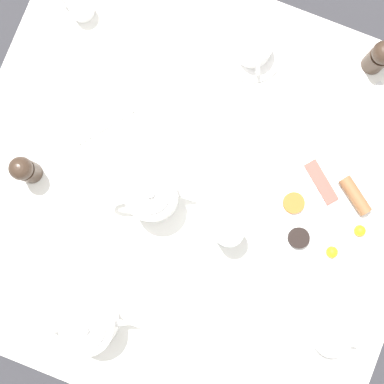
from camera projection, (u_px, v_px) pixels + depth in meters
name	position (u px, v px, depth m)	size (l,w,h in m)	color
ground_plane	(192.00, 209.00, 2.00)	(8.00, 8.00, 0.00)	#333338
table	(192.00, 195.00, 1.32)	(1.07, 1.01, 0.76)	white
breakfast_plate	(327.00, 217.00, 1.23)	(0.31, 0.31, 0.04)	white
teapot_near	(152.00, 197.00, 1.19)	(0.19, 0.12, 0.13)	white
teapot_far	(90.00, 325.00, 1.17)	(0.19, 0.11, 0.13)	white
teacup_with_saucer_left	(253.00, 49.00, 1.25)	(0.15, 0.15, 0.06)	white
teacup_with_saucer_right	(329.00, 335.00, 1.19)	(0.15, 0.15, 0.06)	white
water_glass_short	(228.00, 232.00, 1.19)	(0.06, 0.06, 0.10)	white
creamer_jug	(80.00, 7.00, 1.25)	(0.08, 0.06, 0.06)	white
pepper_grinder	(380.00, 57.00, 1.21)	(0.05, 0.05, 0.11)	#38281E
salt_grinder	(25.00, 170.00, 1.19)	(0.05, 0.05, 0.11)	#38281E
napkin_folded	(94.00, 108.00, 1.26)	(0.19, 0.20, 0.01)	white
fork_by_plate	(53.00, 230.00, 1.24)	(0.07, 0.18, 0.00)	silver
knife_by_plate	(206.00, 318.00, 1.22)	(0.10, 0.20, 0.00)	silver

